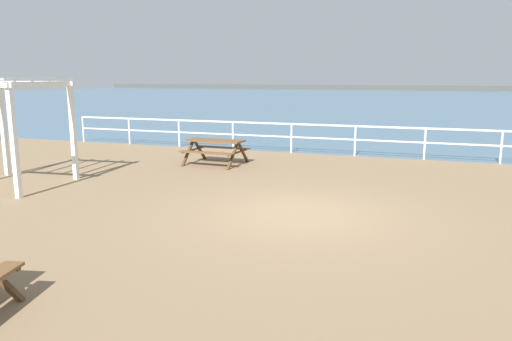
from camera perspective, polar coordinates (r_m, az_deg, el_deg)
The scene contains 6 objects.
ground_plane at distance 10.02m, azimuth 4.86°, elevation -5.58°, with size 30.00×24.00×0.20m, color #846B4C.
sea_band at distance 62.15m, azimuth 17.59°, elevation 7.90°, with size 142.00×90.00×0.01m, color #476B84.
distant_shoreline at distance 105.11m, azimuth 18.58°, elevation 8.88°, with size 142.00×6.00×1.80m, color #4C4C47.
seaward_railing at distance 17.33m, azimuth 11.53°, elevation 4.15°, with size 23.07×0.07×1.08m.
picnic_table_near_left at distance 15.50m, azimuth -4.76°, elevation 2.90°, with size 1.87×1.62×0.80m.
lattice_pergola at distance 13.72m, azimuth -27.21°, elevation 6.62°, with size 2.65×2.76×2.70m.
Camera 1 is at (2.43, -9.29, 2.74)m, focal length 34.25 mm.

